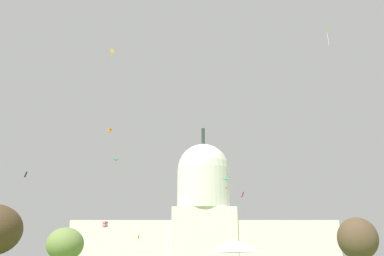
{
  "coord_description": "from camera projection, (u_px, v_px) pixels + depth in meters",
  "views": [
    {
      "loc": [
        -1.34,
        -30.37,
        1.78
      ],
      "look_at": [
        -1.63,
        76.79,
        36.54
      ],
      "focal_mm": 39.43,
      "sensor_mm": 36.0,
      "label": 1
    }
  ],
  "objects": [
    {
      "name": "kite_green_mid",
      "position": [
        117.0,
        163.0,
        116.19
      ],
      "size": [
        1.23,
        1.03,
        4.0
      ],
      "rotation": [
        0.0,
        0.0,
        3.28
      ],
      "color": "green"
    },
    {
      "name": "kite_pink_low",
      "position": [
        106.0,
        224.0,
        96.51
      ],
      "size": [
        1.47,
        1.49,
        1.4
      ],
      "rotation": [
        0.0,
        0.0,
        2.51
      ],
      "color": "pink"
    },
    {
      "name": "kite_white_high",
      "position": [
        330.0,
        29.0,
        88.07
      ],
      "size": [
        1.82,
        0.97,
        4.06
      ],
      "rotation": [
        0.0,
        0.0,
        0.18
      ],
      "color": "white"
    },
    {
      "name": "tree_east_mid",
      "position": [
        359.0,
        238.0,
        100.24
      ],
      "size": [
        9.66,
        8.98,
        12.61
      ],
      "color": "brown",
      "rests_on": "ground_plane"
    },
    {
      "name": "kite_red_mid",
      "position": [
        228.0,
        188.0,
        188.48
      ],
      "size": [
        0.68,
        0.25,
        0.77
      ],
      "rotation": [
        0.0,
        0.0,
        5.74
      ],
      "color": "red"
    },
    {
      "name": "kite_cyan_mid",
      "position": [
        227.0,
        182.0,
        104.47
      ],
      "size": [
        1.64,
        0.95,
        3.3
      ],
      "rotation": [
        0.0,
        0.0,
        3.21
      ],
      "color": "#33BCDB"
    },
    {
      "name": "kite_gold_high",
      "position": [
        113.0,
        52.0,
        114.65
      ],
      "size": [
        1.03,
        0.62,
        3.15
      ],
      "rotation": [
        0.0,
        0.0,
        6.17
      ],
      "color": "gold"
    },
    {
      "name": "capitol_building",
      "position": [
        205.0,
        224.0,
        211.02
      ],
      "size": [
        128.19,
        27.02,
        71.44
      ],
      "color": "silver",
      "rests_on": "ground_plane"
    },
    {
      "name": "event_tent",
      "position": [
        235.0,
        256.0,
        79.78
      ],
      "size": [
        7.58,
        5.68,
        6.5
      ],
      "rotation": [
        0.0,
        0.0,
        -0.11
      ],
      "color": "white",
      "rests_on": "ground_plane"
    },
    {
      "name": "kite_orange_high",
      "position": [
        111.0,
        130.0,
        140.8
      ],
      "size": [
        1.28,
        1.28,
        0.99
      ],
      "rotation": [
        0.0,
        0.0,
        3.87
      ],
      "color": "orange"
    },
    {
      "name": "kite_magenta_low",
      "position": [
        244.0,
        195.0,
        97.41
      ],
      "size": [
        0.78,
        0.78,
        1.3
      ],
      "rotation": [
        0.0,
        0.0,
        0.24
      ],
      "color": "#D1339E"
    },
    {
      "name": "tree_west_mid",
      "position": [
        66.0,
        244.0,
        122.54
      ],
      "size": [
        14.81,
        14.68,
        12.16
      ],
      "color": "brown",
      "rests_on": "ground_plane"
    },
    {
      "name": "kite_yellow_low",
      "position": [
        140.0,
        237.0,
        164.26
      ],
      "size": [
        0.68,
        0.64,
        2.81
      ],
      "rotation": [
        0.0,
        0.0,
        3.24
      ],
      "color": "yellow"
    },
    {
      "name": "kite_black_mid",
      "position": [
        27.0,
        174.0,
        97.16
      ],
      "size": [
        0.57,
        0.93,
        1.37
      ],
      "rotation": [
        0.0,
        0.0,
        3.98
      ],
      "color": "black"
    }
  ]
}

